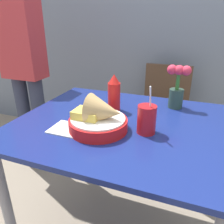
# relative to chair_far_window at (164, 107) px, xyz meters

# --- Properties ---
(wall_window) EXTENTS (7.00, 0.06, 2.60)m
(wall_window) POSITION_rel_chair_far_window_xyz_m (-0.10, 0.30, 0.77)
(wall_window) COLOR slate
(wall_window) RESTS_ON ground_plane
(dining_table) EXTENTS (1.04, 0.88, 0.78)m
(dining_table) POSITION_rel_chair_far_window_xyz_m (-0.10, -0.91, 0.14)
(dining_table) COLOR navy
(dining_table) RESTS_ON ground_plane
(chair_far_window) EXTENTS (0.40, 0.40, 0.89)m
(chair_far_window) POSITION_rel_chair_far_window_xyz_m (0.00, 0.00, 0.00)
(chair_far_window) COLOR #473323
(chair_far_window) RESTS_ON ground_plane
(food_basket) EXTENTS (0.27, 0.27, 0.17)m
(food_basket) POSITION_rel_chair_far_window_xyz_m (-0.16, -1.04, 0.31)
(food_basket) COLOR red
(food_basket) RESTS_ON dining_table
(ketchup_bottle) EXTENTS (0.07, 0.07, 0.21)m
(ketchup_bottle) POSITION_rel_chair_far_window_xyz_m (-0.19, -0.79, 0.35)
(ketchup_bottle) COLOR red
(ketchup_bottle) RESTS_ON dining_table
(drink_cup) EXTENTS (0.08, 0.08, 0.23)m
(drink_cup) POSITION_rel_chair_far_window_xyz_m (0.04, -0.99, 0.31)
(drink_cup) COLOR red
(drink_cup) RESTS_ON dining_table
(flower_vase) EXTENTS (0.13, 0.08, 0.25)m
(flower_vase) POSITION_rel_chair_far_window_xyz_m (0.13, -0.62, 0.37)
(flower_vase) COLOR #2D4738
(flower_vase) RESTS_ON dining_table
(napkin) EXTENTS (0.17, 0.14, 0.01)m
(napkin) POSITION_rel_chair_far_window_xyz_m (-0.30, -1.09, 0.25)
(napkin) COLOR white
(napkin) RESTS_ON dining_table
(person_standing) EXTENTS (0.32, 0.19, 1.71)m
(person_standing) POSITION_rel_chair_far_window_xyz_m (-1.03, -0.51, 0.46)
(person_standing) COLOR #2D3347
(person_standing) RESTS_ON ground_plane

